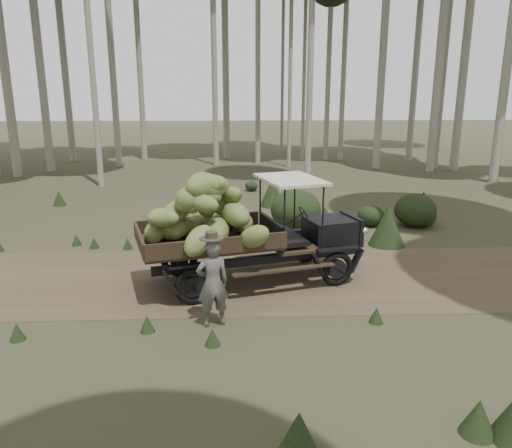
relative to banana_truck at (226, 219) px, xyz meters
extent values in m
plane|color=#473D2B|center=(-1.60, 0.28, -1.45)|extent=(120.00, 120.00, 0.00)
cube|color=brown|center=(-1.60, 0.28, -1.45)|extent=(70.00, 4.00, 0.01)
cube|color=black|center=(2.31, 0.61, -0.45)|extent=(1.23, 1.19, 0.55)
cube|color=black|center=(2.84, 0.77, -0.45)|extent=(0.37, 0.99, 0.62)
cube|color=black|center=(0.97, 0.22, -0.35)|extent=(0.47, 1.37, 0.55)
cube|color=#38281C|center=(-0.38, -0.17, -0.45)|extent=(3.20, 2.51, 0.08)
cube|color=#38281C|center=(-0.63, 0.70, -0.27)|extent=(2.71, 0.84, 0.32)
cube|color=#38281C|center=(-0.13, -1.03, -0.27)|extent=(2.71, 0.84, 0.32)
cube|color=#38281C|center=(-1.73, -0.55, -0.27)|extent=(0.56, 1.75, 0.32)
cube|color=beige|center=(1.38, 0.34, 0.77)|extent=(1.58, 1.96, 0.06)
cube|color=black|center=(0.52, 0.49, -0.83)|extent=(4.46, 1.37, 0.18)
cube|color=black|center=(0.74, -0.24, -0.83)|extent=(4.46, 1.37, 0.18)
torus|color=black|center=(1.90, 1.33, -1.07)|extent=(0.77, 0.34, 0.76)
torus|color=black|center=(2.34, -0.21, -1.07)|extent=(0.77, 0.34, 0.76)
torus|color=black|center=(-1.08, 0.47, -1.07)|extent=(0.77, 0.34, 0.76)
torus|color=black|center=(-0.64, -1.07, -1.07)|extent=(0.77, 0.34, 0.76)
sphere|color=beige|center=(2.80, 1.22, -0.40)|extent=(0.18, 0.18, 0.18)
sphere|color=beige|center=(3.05, 0.35, -0.40)|extent=(0.18, 0.18, 0.18)
ellipsoid|color=#5C753C|center=(-1.47, -0.22, -0.20)|extent=(0.52, 0.84, 0.59)
ellipsoid|color=#5C753C|center=(-1.04, -0.06, 0.18)|extent=(0.96, 0.90, 0.71)
ellipsoid|color=#5C753C|center=(-0.45, -0.40, 0.44)|extent=(0.80, 0.60, 0.47)
ellipsoid|color=#5C753C|center=(-0.32, -0.09, 0.75)|extent=(0.85, 0.76, 0.52)
ellipsoid|color=#5C753C|center=(-1.13, -0.09, -0.19)|extent=(0.69, 0.48, 0.51)
ellipsoid|color=#5C753C|center=(-1.24, -0.41, 0.15)|extent=(0.78, 0.63, 0.39)
ellipsoid|color=#5C753C|center=(-0.78, -0.24, 0.46)|extent=(0.64, 0.87, 0.72)
ellipsoid|color=#5C753C|center=(-0.25, 0.02, 0.69)|extent=(0.81, 1.02, 0.70)
ellipsoid|color=#5C753C|center=(-0.08, 0.66, -0.25)|extent=(0.82, 0.81, 0.57)
ellipsoid|color=#5C753C|center=(-0.42, 0.15, 0.20)|extent=(0.44, 0.85, 0.58)
ellipsoid|color=#5C753C|center=(-0.72, -0.09, 0.45)|extent=(0.58, 0.99, 0.71)
ellipsoid|color=#5C753C|center=(-0.49, -0.16, 0.74)|extent=(0.89, 0.98, 0.52)
ellipsoid|color=#5C753C|center=(-0.98, 0.16, -0.20)|extent=(0.86, 0.55, 0.57)
ellipsoid|color=#5C753C|center=(0.20, -0.07, 0.11)|extent=(0.86, 1.00, 0.59)
ellipsoid|color=#5C753C|center=(-0.70, -0.07, 0.42)|extent=(0.53, 0.76, 0.55)
ellipsoid|color=#5C753C|center=(-0.18, 0.03, 0.72)|extent=(0.48, 0.70, 0.48)
ellipsoid|color=#5C753C|center=(-0.68, 0.39, -0.22)|extent=(0.49, 0.88, 0.51)
ellipsoid|color=#5C753C|center=(-0.01, 0.30, 0.18)|extent=(0.94, 0.56, 0.58)
ellipsoid|color=#5C753C|center=(0.08, 0.25, 0.44)|extent=(0.77, 1.01, 0.64)
ellipsoid|color=#5C753C|center=(-0.39, -0.06, 0.73)|extent=(1.03, 0.83, 0.72)
ellipsoid|color=#5C753C|center=(0.37, 0.44, -0.22)|extent=(0.57, 0.74, 0.42)
ellipsoid|color=#5C753C|center=(-1.23, -0.44, 0.15)|extent=(0.87, 0.93, 0.54)
ellipsoid|color=#5C753C|center=(-0.46, -0.10, 0.49)|extent=(0.93, 0.67, 0.51)
ellipsoid|color=#5C753C|center=(-0.24, -0.12, 0.67)|extent=(0.78, 0.44, 0.62)
ellipsoid|color=#5C753C|center=(-0.19, -0.27, -0.20)|extent=(0.60, 0.98, 0.67)
ellipsoid|color=#5C753C|center=(-0.50, -1.19, -0.11)|extent=(0.85, 0.97, 0.76)
ellipsoid|color=#5C753C|center=(0.56, -0.89, -0.13)|extent=(0.90, 0.84, 0.70)
imported|color=#54524D|center=(-0.22, -1.97, -0.65)|extent=(0.68, 0.55, 1.60)
cylinder|color=#383127|center=(-0.22, -1.97, 0.17)|extent=(0.54, 0.54, 0.02)
cylinder|color=#383127|center=(-0.22, -1.97, 0.22)|extent=(0.27, 0.27, 0.13)
cylinder|color=#B2AD9E|center=(5.66, 19.90, 5.74)|extent=(0.30, 0.30, 14.38)
cylinder|color=#B2AD9E|center=(-9.46, 19.92, 7.31)|extent=(0.39, 0.39, 17.52)
cylinder|color=#B2AD9E|center=(4.23, 19.88, 7.16)|extent=(0.22, 0.22, 17.22)
cylinder|color=#B2AD9E|center=(3.12, 17.01, 5.80)|extent=(0.21, 0.21, 14.50)
cylinder|color=#B2AD9E|center=(-5.30, 20.34, 7.11)|extent=(0.33, 0.33, 17.11)
cylinder|color=#B2AD9E|center=(3.33, 23.74, 7.21)|extent=(0.22, 0.22, 17.33)
cylinder|color=#B2AD9E|center=(10.56, 19.29, 7.19)|extent=(0.37, 0.37, 17.28)
ellipsoid|color=#233319|center=(5.94, 4.42, -1.13)|extent=(0.79, 0.79, 0.64)
cone|color=#233319|center=(1.52, 7.47, -0.95)|extent=(0.91, 0.91, 1.01)
ellipsoid|color=#233319|center=(0.86, 10.28, -1.23)|extent=(0.53, 0.53, 0.42)
cone|color=#233319|center=(3.12, -5.05, -1.21)|extent=(0.43, 0.43, 0.48)
ellipsoid|color=#233319|center=(1.99, 4.23, -0.83)|extent=(1.51, 1.51, 1.21)
cone|color=#233319|center=(6.31, 5.51, -1.00)|extent=(0.81, 0.81, 0.90)
ellipsoid|color=#233319|center=(5.70, 4.50, -0.93)|extent=(1.26, 1.26, 1.01)
cone|color=#233319|center=(0.89, -5.37, -1.15)|extent=(0.55, 0.55, 0.61)
cone|color=#233319|center=(3.01, 4.99, -1.19)|extent=(0.47, 0.47, 0.52)
cone|color=#233319|center=(-6.24, 7.88, -1.18)|extent=(0.49, 0.49, 0.54)
ellipsoid|color=#233319|center=(4.37, 4.60, -1.12)|extent=(0.81, 0.81, 0.64)
cone|color=#233319|center=(4.27, 2.61, -0.90)|extent=(0.99, 0.99, 1.10)
cone|color=#233319|center=(-3.50, -2.40, -1.30)|extent=(0.27, 0.27, 0.30)
cone|color=#233319|center=(-1.36, -2.19, -1.30)|extent=(0.27, 0.27, 0.30)
cone|color=#233319|center=(-0.20, -2.71, -1.30)|extent=(0.27, 0.27, 0.30)
cone|color=#233319|center=(4.25, 3.00, -1.30)|extent=(0.27, 0.27, 0.30)
cone|color=#233319|center=(0.48, 2.89, -1.30)|extent=(0.27, 0.27, 0.30)
cone|color=#233319|center=(-3.58, 2.66, -1.30)|extent=(0.27, 0.27, 0.30)
cone|color=#233319|center=(0.27, 2.87, -1.30)|extent=(0.27, 0.27, 0.30)
cone|color=#233319|center=(2.72, -2.00, -1.30)|extent=(0.27, 0.27, 0.30)
cone|color=#233319|center=(4.30, 2.49, -1.30)|extent=(0.27, 0.27, 0.30)
cone|color=#233319|center=(-2.68, 2.57, -1.30)|extent=(0.27, 0.27, 0.30)
cone|color=#233319|center=(-0.93, 2.49, -1.30)|extent=(0.27, 0.27, 0.30)
cone|color=#233319|center=(-4.13, 2.94, -1.30)|extent=(0.27, 0.27, 0.30)
camera|label=1|loc=(0.21, -10.16, 2.62)|focal=35.00mm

